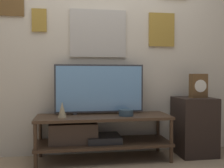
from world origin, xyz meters
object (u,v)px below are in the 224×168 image
(television, at_px, (100,89))
(vase_wide_bowl, at_px, (126,113))
(mantel_clock, at_px, (198,86))
(vase_slim_bronze, at_px, (62,110))

(television, height_order, vase_wide_bowl, television)
(television, distance_m, mantel_clock, 1.15)
(vase_slim_bronze, relative_size, mantel_clock, 0.60)
(mantel_clock, bearing_deg, vase_wide_bowl, -174.98)
(vase_slim_bronze, bearing_deg, mantel_clock, 2.94)
(vase_wide_bowl, bearing_deg, television, 147.50)
(mantel_clock, bearing_deg, vase_slim_bronze, -177.06)
(television, distance_m, vase_slim_bronze, 0.49)
(television, xyz_separation_m, mantel_clock, (1.14, -0.09, 0.03))
(television, xyz_separation_m, vase_wide_bowl, (0.27, -0.17, -0.25))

